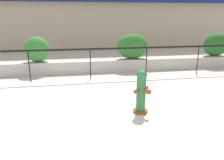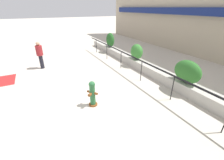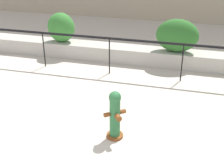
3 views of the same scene
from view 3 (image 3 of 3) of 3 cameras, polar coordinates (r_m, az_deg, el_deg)
planter_wall_low at (r=10.48m, az=1.10°, el=4.90°), size 18.00×0.70×0.50m
fence_railing_segment at (r=9.22m, az=-0.49°, el=7.02°), size 15.00×0.05×1.15m
hedge_bush_1 at (r=10.87m, az=-9.30°, el=9.49°), size 0.95×0.70×1.00m
hedge_bush_2 at (r=9.99m, az=11.83°, el=7.96°), size 1.32×0.67×1.04m
fire_hydrant at (r=6.44m, az=0.54°, el=-6.36°), size 0.49×0.49×1.08m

